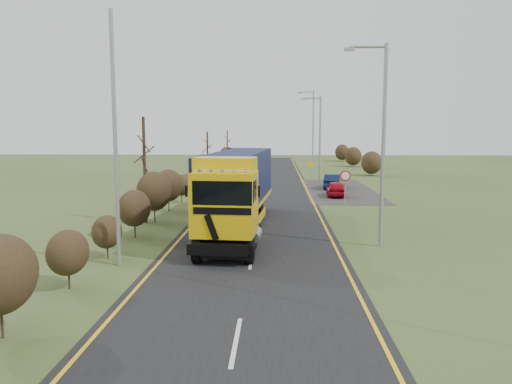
{
  "coord_description": "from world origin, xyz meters",
  "views": [
    {
      "loc": [
        1.0,
        -24.03,
        5.37
      ],
      "look_at": [
        -0.16,
        4.26,
        1.78
      ],
      "focal_mm": 35.0,
      "sensor_mm": 36.0,
      "label": 1
    }
  ],
  "objects_px": {
    "streetlight_near": "(381,137)",
    "car_blue_sedan": "(333,181)",
    "lorry": "(237,185)",
    "speed_sign": "(345,182)",
    "car_red_hatchback": "(336,189)"
  },
  "relations": [
    {
      "from": "car_blue_sedan",
      "to": "speed_sign",
      "type": "height_order",
      "value": "speed_sign"
    },
    {
      "from": "streetlight_near",
      "to": "speed_sign",
      "type": "distance_m",
      "value": 11.07
    },
    {
      "from": "streetlight_near",
      "to": "car_blue_sedan",
      "type": "bearing_deg",
      "value": 88.93
    },
    {
      "from": "car_red_hatchback",
      "to": "streetlight_near",
      "type": "height_order",
      "value": "streetlight_near"
    },
    {
      "from": "car_blue_sedan",
      "to": "speed_sign",
      "type": "distance_m",
      "value": 11.89
    },
    {
      "from": "streetlight_near",
      "to": "speed_sign",
      "type": "height_order",
      "value": "streetlight_near"
    },
    {
      "from": "car_blue_sedan",
      "to": "streetlight_near",
      "type": "relative_size",
      "value": 0.44
    },
    {
      "from": "lorry",
      "to": "streetlight_near",
      "type": "relative_size",
      "value": 1.68
    },
    {
      "from": "lorry",
      "to": "car_blue_sedan",
      "type": "height_order",
      "value": "lorry"
    },
    {
      "from": "car_red_hatchback",
      "to": "speed_sign",
      "type": "height_order",
      "value": "speed_sign"
    },
    {
      "from": "lorry",
      "to": "streetlight_near",
      "type": "distance_m",
      "value": 8.13
    },
    {
      "from": "lorry",
      "to": "car_blue_sedan",
      "type": "relative_size",
      "value": 3.85
    },
    {
      "from": "lorry",
      "to": "car_blue_sedan",
      "type": "bearing_deg",
      "value": 73.73
    },
    {
      "from": "car_red_hatchback",
      "to": "speed_sign",
      "type": "xyz_separation_m",
      "value": [
        -0.19,
        -6.56,
        1.25
      ]
    },
    {
      "from": "lorry",
      "to": "speed_sign",
      "type": "distance_m",
      "value": 9.7
    }
  ]
}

